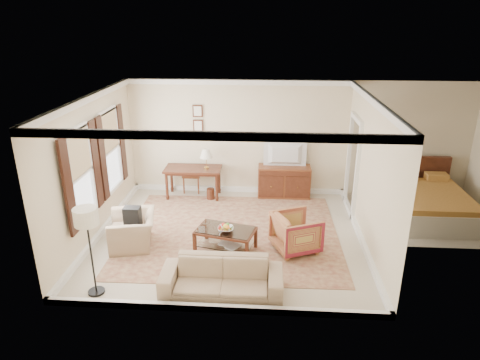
# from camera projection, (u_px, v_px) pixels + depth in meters

# --- Properties ---
(room_shell) EXTENTS (5.51, 5.01, 2.91)m
(room_shell) POSITION_uv_depth(u_px,v_px,m) (228.00, 120.00, 8.09)
(room_shell) COLOR beige
(room_shell) RESTS_ON ground
(annex_bedroom) EXTENTS (3.00, 2.70, 2.90)m
(annex_bedroom) POSITION_uv_depth(u_px,v_px,m) (432.00, 205.00, 9.64)
(annex_bedroom) COLOR beige
(annex_bedroom) RESTS_ON ground
(window_front) EXTENTS (0.12, 1.56, 1.80)m
(window_front) POSITION_uv_depth(u_px,v_px,m) (81.00, 175.00, 7.94)
(window_front) COLOR #CCB284
(window_front) RESTS_ON room_shell
(window_rear) EXTENTS (0.12, 1.56, 1.80)m
(window_rear) POSITION_uv_depth(u_px,v_px,m) (111.00, 150.00, 9.43)
(window_rear) COLOR #CCB284
(window_rear) RESTS_ON room_shell
(doorway) EXTENTS (0.10, 1.12, 2.25)m
(doorway) POSITION_uv_depth(u_px,v_px,m) (352.00, 167.00, 9.82)
(doorway) COLOR white
(doorway) RESTS_ON room_shell
(rug) EXTENTS (4.55, 3.92, 0.01)m
(rug) POSITION_uv_depth(u_px,v_px,m) (231.00, 233.00, 9.10)
(rug) COLOR maroon
(rug) RESTS_ON room_shell
(writing_desk) EXTENTS (1.41, 0.70, 0.77)m
(writing_desk) POSITION_uv_depth(u_px,v_px,m) (193.00, 172.00, 10.72)
(writing_desk) COLOR #532617
(writing_desk) RESTS_ON room_shell
(desk_chair) EXTENTS (0.53, 0.53, 1.05)m
(desk_chair) POSITION_uv_depth(u_px,v_px,m) (192.00, 172.00, 11.10)
(desk_chair) COLOR brown
(desk_chair) RESTS_ON room_shell
(desk_lamp) EXTENTS (0.32, 0.32, 0.50)m
(desk_lamp) POSITION_uv_depth(u_px,v_px,m) (206.00, 159.00, 10.57)
(desk_lamp) COLOR silver
(desk_lamp) RESTS_ON writing_desk
(framed_prints) EXTENTS (0.25, 0.04, 0.68)m
(framed_prints) POSITION_uv_depth(u_px,v_px,m) (198.00, 118.00, 10.65)
(framed_prints) COLOR #532617
(framed_prints) RESTS_ON room_shell
(sideboard) EXTENTS (1.31, 0.50, 0.80)m
(sideboard) POSITION_uv_depth(u_px,v_px,m) (284.00, 181.00, 10.82)
(sideboard) COLOR brown
(sideboard) RESTS_ON room_shell
(tv) EXTENTS (1.01, 0.58, 0.13)m
(tv) POSITION_uv_depth(u_px,v_px,m) (285.00, 147.00, 10.48)
(tv) COLOR black
(tv) RESTS_ON sideboard
(coffee_table) EXTENTS (1.24, 0.91, 0.47)m
(coffee_table) POSITION_uv_depth(u_px,v_px,m) (226.00, 234.00, 8.30)
(coffee_table) COLOR #532617
(coffee_table) RESTS_ON room_shell
(fruit_bowl) EXTENTS (0.42, 0.42, 0.10)m
(fruit_bowl) POSITION_uv_depth(u_px,v_px,m) (226.00, 229.00, 8.16)
(fruit_bowl) COLOR silver
(fruit_bowl) RESTS_ON coffee_table
(book_a) EXTENTS (0.27, 0.15, 0.38)m
(book_a) POSITION_uv_depth(u_px,v_px,m) (221.00, 241.00, 8.40)
(book_a) COLOR brown
(book_a) RESTS_ON coffee_table
(book_b) EXTENTS (0.24, 0.19, 0.38)m
(book_b) POSITION_uv_depth(u_px,v_px,m) (229.00, 245.00, 8.28)
(book_b) COLOR brown
(book_b) RESTS_ON coffee_table
(striped_armchair) EXTENTS (1.02, 1.04, 0.83)m
(striped_armchair) POSITION_uv_depth(u_px,v_px,m) (296.00, 231.00, 8.30)
(striped_armchair) COLOR maroon
(striped_armchair) RESTS_ON room_shell
(club_armchair) EXTENTS (0.86, 1.12, 0.88)m
(club_armchair) POSITION_uv_depth(u_px,v_px,m) (132.00, 225.00, 8.48)
(club_armchair) COLOR tan
(club_armchair) RESTS_ON room_shell
(backpack) EXTENTS (0.31, 0.37, 0.40)m
(backpack) POSITION_uv_depth(u_px,v_px,m) (132.00, 214.00, 8.38)
(backpack) COLOR black
(backpack) RESTS_ON club_armchair
(sofa) EXTENTS (2.00, 0.59, 0.78)m
(sofa) POSITION_uv_depth(u_px,v_px,m) (222.00, 273.00, 6.99)
(sofa) COLOR tan
(sofa) RESTS_ON room_shell
(floor_lamp) EXTENTS (0.38, 0.38, 1.55)m
(floor_lamp) POSITION_uv_depth(u_px,v_px,m) (87.00, 223.00, 6.67)
(floor_lamp) COLOR black
(floor_lamp) RESTS_ON room_shell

